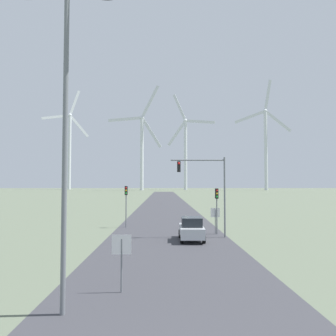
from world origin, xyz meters
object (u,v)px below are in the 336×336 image
Objects in this scene: wind_turbine_center at (185,147)px; wind_turbine_right at (266,142)px; stop_sign_far at (215,216)px; traffic_light_post_near_left at (126,197)px; stop_sign_near at (122,252)px; wind_turbine_far_left at (70,144)px; traffic_light_mast_overhead at (207,180)px; traffic_light_post_near_right at (217,201)px; car_approaching at (191,229)px; wind_turbine_left at (142,145)px; streetlamp at (65,113)px.

wind_turbine_center is 53.21m from wind_turbine_right.
stop_sign_far is 9.52m from traffic_light_post_near_left.
stop_sign_near is 236.14m from wind_turbine_far_left.
wind_turbine_right is at bearing 71.00° from traffic_light_mast_overhead.
stop_sign_far is at bearing 61.32° from traffic_light_mast_overhead.
wind_turbine_far_left reaches higher than traffic_light_post_near_right.
traffic_light_post_near_right is at bearing -27.55° from traffic_light_post_near_left.
traffic_light_post_near_left reaches higher than car_approaching.
wind_turbine_center is at bearing 86.82° from stop_sign_far.
wind_turbine_right reaches higher than traffic_light_post_near_left.
traffic_light_post_near_left is 0.06× the size of wind_turbine_left.
car_approaching is 184.72m from wind_turbine_left.
stop_sign_far reaches higher than car_approaching.
streetlamp reaches higher than traffic_light_post_near_left.
wind_turbine_far_left is 62.60m from wind_turbine_left.
wind_turbine_center is (83.52, -14.45, -3.35)m from wind_turbine_far_left.
traffic_light_post_near_left is at bearing 140.70° from traffic_light_mast_overhead.
wind_turbine_center reaches higher than stop_sign_far.
wind_turbine_right is (70.84, 201.03, 24.91)m from streetlamp.
stop_sign_far is at bearing 53.58° from car_approaching.
wind_turbine_right reaches higher than traffic_light_mast_overhead.
wind_turbine_left is (-18.23, 178.79, 26.19)m from traffic_light_post_near_right.
stop_sign_far is 196.16m from wind_turbine_right.
stop_sign_far is 3.74m from traffic_light_mast_overhead.
car_approaching is at bearing -71.68° from wind_turbine_far_left.
stop_sign_near is at bearing -107.96° from car_approaching.
wind_turbine_center is at bearing 84.24° from traffic_light_post_near_left.
wind_turbine_center is (10.81, 194.59, 27.83)m from stop_sign_far.
stop_sign_near is at bearing 52.45° from streetlamp.
traffic_light_post_near_right is 0.06× the size of wind_turbine_center.
stop_sign_far is 196.87m from wind_turbine_center.
traffic_light_mast_overhead is at bearing 45.81° from car_approaching.
stop_sign_near is 0.57× the size of car_approaching.
wind_turbine_far_left is (-70.30, 212.30, 31.87)m from car_approaching.
traffic_light_post_near_left is 1.04× the size of traffic_light_post_near_right.
stop_sign_far is at bearing -70.82° from wind_turbine_far_left.
traffic_light_post_near_left is 0.06× the size of wind_turbine_center.
traffic_light_mast_overhead is 0.09× the size of wind_turbine_far_left.
traffic_light_post_near_right reaches higher than stop_sign_near.
car_approaching is at bearing -134.19° from traffic_light_mast_overhead.
wind_turbine_far_left is 1.10× the size of wind_turbine_center.
wind_turbine_right reaches higher than car_approaching.
streetlamp is at bearing -74.09° from wind_turbine_far_left.
wind_turbine_far_left reaches higher than car_approaching.
traffic_light_mast_overhead is 224.46m from wind_turbine_far_left.
streetlamp is 17.53m from traffic_light_mast_overhead.
wind_turbine_right is (63.75, 185.16, 27.15)m from traffic_light_mast_overhead.
streetlamp is at bearing -127.55° from stop_sign_near.
wind_turbine_right is (62.77, 183.37, 30.28)m from stop_sign_far.
stop_sign_near is 0.35× the size of traffic_light_mast_overhead.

